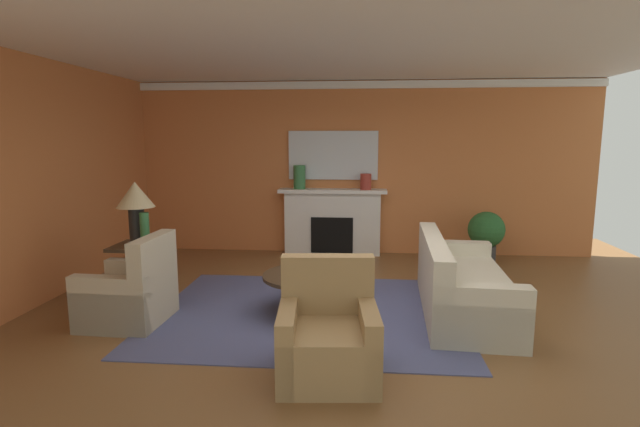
{
  "coord_description": "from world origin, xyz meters",
  "views": [
    {
      "loc": [
        0.12,
        -4.88,
        1.95
      ],
      "look_at": [
        -0.4,
        1.12,
        1.0
      ],
      "focal_mm": 26.79,
      "sensor_mm": 36.0,
      "label": 1
    }
  ],
  "objects_px": {
    "vase_mantel_left": "(299,177)",
    "potted_plant": "(486,233)",
    "armchair_near_window": "(131,295)",
    "armchair_facing_fireplace": "(328,339)",
    "coffee_table": "(307,284)",
    "sofa": "(460,287)",
    "table_lamp": "(136,201)",
    "mantel_mirror": "(333,155)",
    "side_table": "(140,269)",
    "vase_on_side_table": "(145,230)",
    "fireplace": "(332,223)",
    "vase_mantel_right": "(366,182)"
  },
  "relations": [
    {
      "from": "armchair_near_window",
      "to": "table_lamp",
      "type": "height_order",
      "value": "table_lamp"
    },
    {
      "from": "side_table",
      "to": "vase_mantel_left",
      "type": "relative_size",
      "value": 1.77
    },
    {
      "from": "armchair_near_window",
      "to": "vase_mantel_left",
      "type": "xyz_separation_m",
      "value": [
        1.4,
        3.2,
        1.0
      ]
    },
    {
      "from": "coffee_table",
      "to": "sofa",
      "type": "bearing_deg",
      "value": 4.98
    },
    {
      "from": "mantel_mirror",
      "to": "side_table",
      "type": "xyz_separation_m",
      "value": [
        -2.16,
        -2.71,
        -1.27
      ]
    },
    {
      "from": "table_lamp",
      "to": "potted_plant",
      "type": "height_order",
      "value": "table_lamp"
    },
    {
      "from": "armchair_facing_fireplace",
      "to": "coffee_table",
      "type": "distance_m",
      "value": 1.44
    },
    {
      "from": "coffee_table",
      "to": "vase_mantel_left",
      "type": "bearing_deg",
      "value": 99.09
    },
    {
      "from": "fireplace",
      "to": "armchair_near_window",
      "type": "height_order",
      "value": "fireplace"
    },
    {
      "from": "side_table",
      "to": "vase_mantel_right",
      "type": "xyz_separation_m",
      "value": [
        2.71,
        2.54,
        0.84
      ]
    },
    {
      "from": "mantel_mirror",
      "to": "coffee_table",
      "type": "height_order",
      "value": "mantel_mirror"
    },
    {
      "from": "side_table",
      "to": "vase_mantel_left",
      "type": "xyz_separation_m",
      "value": [
        1.61,
        2.54,
        0.91
      ]
    },
    {
      "from": "table_lamp",
      "to": "vase_mantel_left",
      "type": "height_order",
      "value": "vase_mantel_left"
    },
    {
      "from": "armchair_near_window",
      "to": "mantel_mirror",
      "type": "bearing_deg",
      "value": 59.88
    },
    {
      "from": "armchair_near_window",
      "to": "armchair_facing_fireplace",
      "type": "xyz_separation_m",
      "value": [
        2.17,
        -0.96,
        0.0
      ]
    },
    {
      "from": "fireplace",
      "to": "vase_mantel_right",
      "type": "relative_size",
      "value": 6.85
    },
    {
      "from": "vase_mantel_right",
      "to": "armchair_facing_fireplace",
      "type": "bearing_deg",
      "value": -94.55
    },
    {
      "from": "mantel_mirror",
      "to": "potted_plant",
      "type": "relative_size",
      "value": 1.8
    },
    {
      "from": "armchair_facing_fireplace",
      "to": "side_table",
      "type": "height_order",
      "value": "armchair_facing_fireplace"
    },
    {
      "from": "armchair_near_window",
      "to": "potted_plant",
      "type": "relative_size",
      "value": 1.14
    },
    {
      "from": "fireplace",
      "to": "side_table",
      "type": "bearing_deg",
      "value": -129.87
    },
    {
      "from": "sofa",
      "to": "armchair_facing_fireplace",
      "type": "relative_size",
      "value": 2.26
    },
    {
      "from": "mantel_mirror",
      "to": "vase_mantel_left",
      "type": "height_order",
      "value": "mantel_mirror"
    },
    {
      "from": "vase_on_side_table",
      "to": "table_lamp",
      "type": "bearing_deg",
      "value": 141.34
    },
    {
      "from": "armchair_facing_fireplace",
      "to": "vase_on_side_table",
      "type": "xyz_separation_m",
      "value": [
        -2.23,
        1.5,
        0.6
      ]
    },
    {
      "from": "side_table",
      "to": "fireplace",
      "type": "bearing_deg",
      "value": 50.13
    },
    {
      "from": "fireplace",
      "to": "vase_on_side_table",
      "type": "height_order",
      "value": "fireplace"
    },
    {
      "from": "vase_mantel_left",
      "to": "potted_plant",
      "type": "height_order",
      "value": "vase_mantel_left"
    },
    {
      "from": "sofa",
      "to": "coffee_table",
      "type": "distance_m",
      "value": 1.72
    },
    {
      "from": "sofa",
      "to": "armchair_near_window",
      "type": "relative_size",
      "value": 2.26
    },
    {
      "from": "table_lamp",
      "to": "vase_mantel_right",
      "type": "height_order",
      "value": "table_lamp"
    },
    {
      "from": "sofa",
      "to": "vase_mantel_right",
      "type": "height_order",
      "value": "vase_mantel_right"
    },
    {
      "from": "fireplace",
      "to": "coffee_table",
      "type": "distance_m",
      "value": 2.81
    },
    {
      "from": "table_lamp",
      "to": "vase_on_side_table",
      "type": "xyz_separation_m",
      "value": [
        0.15,
        -0.12,
        -0.32
      ]
    },
    {
      "from": "mantel_mirror",
      "to": "vase_on_side_table",
      "type": "height_order",
      "value": "mantel_mirror"
    },
    {
      "from": "coffee_table",
      "to": "table_lamp",
      "type": "xyz_separation_m",
      "value": [
        -2.05,
        0.22,
        0.89
      ]
    },
    {
      "from": "armchair_facing_fireplace",
      "to": "vase_mantel_left",
      "type": "relative_size",
      "value": 2.4
    },
    {
      "from": "fireplace",
      "to": "table_lamp",
      "type": "height_order",
      "value": "table_lamp"
    },
    {
      "from": "sofa",
      "to": "table_lamp",
      "type": "relative_size",
      "value": 2.86
    },
    {
      "from": "potted_plant",
      "to": "mantel_mirror",
      "type": "bearing_deg",
      "value": 166.33
    },
    {
      "from": "sofa",
      "to": "potted_plant",
      "type": "xyz_separation_m",
      "value": [
        0.82,
        2.19,
        0.19
      ]
    },
    {
      "from": "coffee_table",
      "to": "vase_on_side_table",
      "type": "distance_m",
      "value": 1.99
    },
    {
      "from": "side_table",
      "to": "vase_on_side_table",
      "type": "height_order",
      "value": "vase_on_side_table"
    },
    {
      "from": "side_table",
      "to": "vase_mantel_right",
      "type": "relative_size",
      "value": 2.66
    },
    {
      "from": "mantel_mirror",
      "to": "table_lamp",
      "type": "relative_size",
      "value": 2.0
    },
    {
      "from": "armchair_near_window",
      "to": "vase_on_side_table",
      "type": "height_order",
      "value": "vase_on_side_table"
    },
    {
      "from": "sofa",
      "to": "armchair_near_window",
      "type": "distance_m",
      "value": 3.6
    },
    {
      "from": "mantel_mirror",
      "to": "vase_mantel_right",
      "type": "height_order",
      "value": "mantel_mirror"
    },
    {
      "from": "armchair_facing_fireplace",
      "to": "potted_plant",
      "type": "xyz_separation_m",
      "value": [
        2.2,
        3.74,
        0.19
      ]
    },
    {
      "from": "side_table",
      "to": "potted_plant",
      "type": "bearing_deg",
      "value": 24.82
    }
  ]
}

